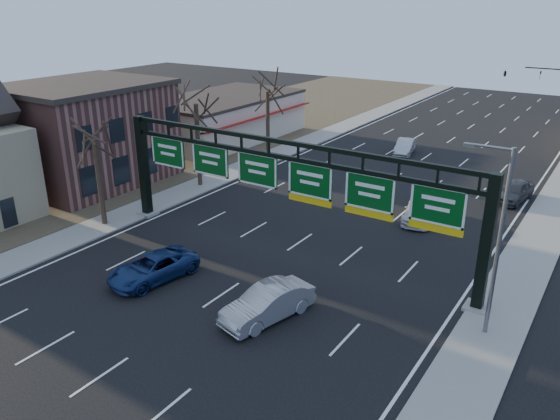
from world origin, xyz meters
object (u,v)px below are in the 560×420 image
Objects in this scene: sign_gantry at (285,183)px; car_silver_sedan at (268,303)px; car_blue_suv at (153,268)px; car_white_wagon at (420,210)px.

car_silver_sedan is at bearing -64.03° from sign_gantry.
car_white_wagon is (9.34, 16.63, -0.01)m from car_blue_suv.
car_blue_suv is at bearing -123.33° from sign_gantry.
car_white_wagon is (1.77, 16.40, -0.11)m from car_silver_sedan.
car_white_wagon is (4.93, 9.92, -3.92)m from sign_gantry.
car_blue_suv is 19.08m from car_white_wagon.
car_blue_suv is 1.04× the size of car_silver_sedan.
sign_gantry is 11.75m from car_white_wagon.
car_silver_sedan is at bearing 11.47° from car_blue_suv.
car_blue_suv is 7.58m from car_silver_sedan.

